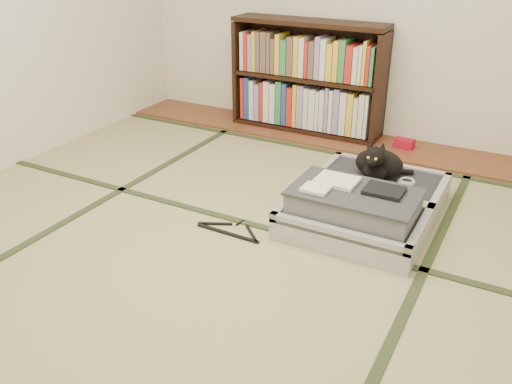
% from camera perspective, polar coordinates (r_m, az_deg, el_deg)
% --- Properties ---
extents(floor, '(4.50, 4.50, 0.00)m').
position_cam_1_polar(floor, '(2.91, -4.18, -6.89)').
color(floor, tan).
rests_on(floor, ground).
extents(wood_strip, '(4.00, 0.50, 0.02)m').
position_cam_1_polar(wood_strip, '(4.54, 9.45, 5.42)').
color(wood_strip, brown).
rests_on(wood_strip, ground).
extents(red_item, '(0.16, 0.10, 0.07)m').
position_cam_1_polar(red_item, '(4.43, 15.33, 4.96)').
color(red_item, '#A90D21').
rests_on(red_item, wood_strip).
extents(tatami_borders, '(4.00, 4.50, 0.01)m').
position_cam_1_polar(tatami_borders, '(3.27, 0.43, -2.72)').
color(tatami_borders, '#2D381E').
rests_on(tatami_borders, ground).
extents(bookcase, '(1.28, 0.29, 0.92)m').
position_cam_1_polar(bookcase, '(4.61, 5.41, 11.72)').
color(bookcase, black).
rests_on(bookcase, wood_strip).
extents(suitcase, '(0.78, 1.05, 0.31)m').
position_cam_1_polar(suitcase, '(3.27, 11.33, -1.23)').
color(suitcase, silver).
rests_on(suitcase, floor).
extents(cat, '(0.35, 0.35, 0.28)m').
position_cam_1_polar(cat, '(3.47, 12.74, 2.92)').
color(cat, black).
rests_on(cat, suitcase).
extents(cable_coil, '(0.11, 0.11, 0.03)m').
position_cam_1_polar(cable_coil, '(3.49, 15.57, 1.10)').
color(cable_coil, white).
rests_on(cable_coil, suitcase).
extents(hanger, '(0.42, 0.19, 0.01)m').
position_cam_1_polar(hanger, '(3.13, -2.70, -4.09)').
color(hanger, black).
rests_on(hanger, floor).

